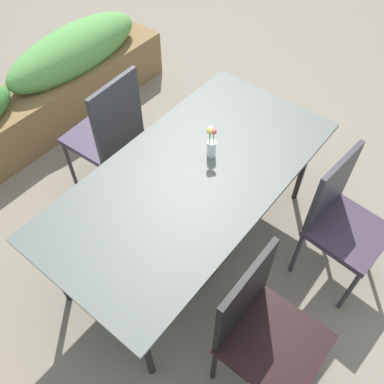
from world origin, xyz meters
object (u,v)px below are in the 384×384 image
(chair_near_left, at_px, (263,328))
(flower_vase, at_px, (211,142))
(chair_near_right, at_px, (341,217))
(dining_table, at_px, (192,180))
(chair_far_side, at_px, (109,132))
(planter_box, at_px, (18,108))

(chair_near_left, distance_m, flower_vase, 1.05)
(chair_near_right, bearing_deg, dining_table, -56.16)
(chair_near_right, bearing_deg, chair_far_side, -71.36)
(dining_table, relative_size, chair_near_left, 1.96)
(planter_box, bearing_deg, flower_vase, -81.88)
(dining_table, xyz_separation_m, flower_vase, (0.20, 0.02, 0.15))
(dining_table, xyz_separation_m, chair_far_side, (0.06, 0.78, -0.11))
(dining_table, height_order, chair_far_side, chair_far_side)
(dining_table, xyz_separation_m, chair_near_right, (0.43, -0.78, -0.16))
(dining_table, distance_m, chair_near_right, 0.91)
(dining_table, relative_size, chair_near_right, 1.97)
(chair_far_side, bearing_deg, planter_box, 93.47)
(chair_near_left, bearing_deg, dining_table, -118.44)
(chair_far_side, distance_m, flower_vase, 0.82)
(chair_far_side, xyz_separation_m, chair_near_left, (-0.48, -1.55, -0.05))
(flower_vase, bearing_deg, planter_box, 98.12)
(chair_far_side, relative_size, chair_near_right, 1.09)
(dining_table, height_order, flower_vase, flower_vase)
(chair_near_right, distance_m, flower_vase, 0.89)
(chair_near_left, bearing_deg, chair_far_side, -107.13)
(chair_far_side, distance_m, chair_near_right, 1.61)
(chair_far_side, xyz_separation_m, chair_near_right, (0.37, -1.56, -0.05))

